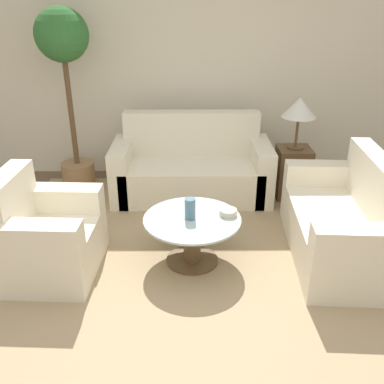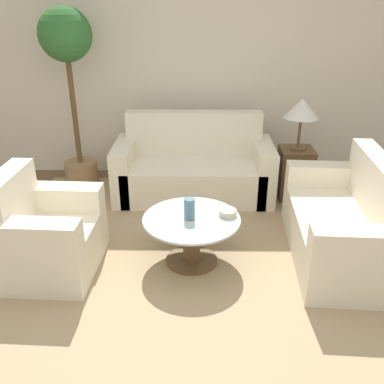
# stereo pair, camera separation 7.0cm
# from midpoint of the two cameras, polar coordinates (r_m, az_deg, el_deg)

# --- Properties ---
(ground_plane) EXTENTS (14.00, 14.00, 0.00)m
(ground_plane) POSITION_cam_midpoint_polar(r_m,az_deg,el_deg) (3.20, -2.69, -16.74)
(ground_plane) COLOR brown
(wall_back) EXTENTS (10.00, 0.06, 2.60)m
(wall_back) POSITION_cam_midpoint_polar(r_m,az_deg,el_deg) (5.32, -1.79, 16.03)
(wall_back) COLOR beige
(wall_back) RESTS_ON ground_plane
(rug) EXTENTS (3.54, 3.66, 0.01)m
(rug) POSITION_cam_midpoint_polar(r_m,az_deg,el_deg) (3.79, -0.52, -9.12)
(rug) COLOR tan
(rug) RESTS_ON ground_plane
(sofa_main) EXTENTS (1.76, 0.80, 0.91)m
(sofa_main) POSITION_cam_midpoint_polar(r_m,az_deg,el_deg) (4.91, -0.46, 3.03)
(sofa_main) COLOR beige
(sofa_main) RESTS_ON ground_plane
(armchair) EXTENTS (0.77, 0.88, 0.87)m
(armchair) POSITION_cam_midpoint_polar(r_m,az_deg,el_deg) (3.74, -19.67, -5.98)
(armchair) COLOR beige
(armchair) RESTS_ON ground_plane
(loveseat) EXTENTS (0.84, 1.52, 0.89)m
(loveseat) POSITION_cam_midpoint_polar(r_m,az_deg,el_deg) (3.96, 19.40, -4.20)
(loveseat) COLOR beige
(loveseat) RESTS_ON ground_plane
(coffee_table) EXTENTS (0.82, 0.82, 0.43)m
(coffee_table) POSITION_cam_midpoint_polar(r_m,az_deg,el_deg) (3.65, -0.53, -5.58)
(coffee_table) COLOR brown
(coffee_table) RESTS_ON ground_plane
(side_table) EXTENTS (0.36, 0.36, 0.57)m
(side_table) POSITION_cam_midpoint_polar(r_m,az_deg,el_deg) (4.96, 12.86, 2.56)
(side_table) COLOR brown
(side_table) RESTS_ON ground_plane
(table_lamp) EXTENTS (0.37, 0.37, 0.56)m
(table_lamp) POSITION_cam_midpoint_polar(r_m,az_deg,el_deg) (4.74, 13.70, 10.73)
(table_lamp) COLOR brown
(table_lamp) RESTS_ON side_table
(potted_plant) EXTENTS (0.57, 0.57, 2.02)m
(potted_plant) POSITION_cam_midpoint_polar(r_m,az_deg,el_deg) (5.03, -16.94, 15.92)
(potted_plant) COLOR #93704C
(potted_plant) RESTS_ON ground_plane
(vase) EXTENTS (0.09, 0.09, 0.18)m
(vase) POSITION_cam_midpoint_polar(r_m,az_deg,el_deg) (3.52, -0.83, -2.26)
(vase) COLOR slate
(vase) RESTS_ON coffee_table
(bowl) EXTENTS (0.15, 0.15, 0.05)m
(bowl) POSITION_cam_midpoint_polar(r_m,az_deg,el_deg) (3.62, 4.30, -2.71)
(bowl) COLOR beige
(bowl) RESTS_ON coffee_table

